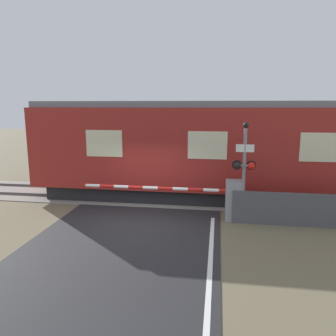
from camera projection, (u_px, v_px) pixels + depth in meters
name	position (u px, v px, depth m)	size (l,w,h in m)	color
ground_plane	(136.00, 225.00, 10.65)	(80.00, 80.00, 0.00)	#6B6047
track_bed	(156.00, 196.00, 13.97)	(36.00, 3.20, 0.13)	gray
train	(208.00, 150.00, 13.26)	(14.16, 2.84, 3.99)	black
crossing_barrier	(223.00, 199.00, 11.00)	(5.62, 0.44, 1.39)	gray
signal_post	(244.00, 167.00, 10.50)	(0.75, 0.26, 3.31)	gray
roadside_fence	(298.00, 210.00, 10.44)	(4.11, 0.06, 1.10)	#4C4C51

